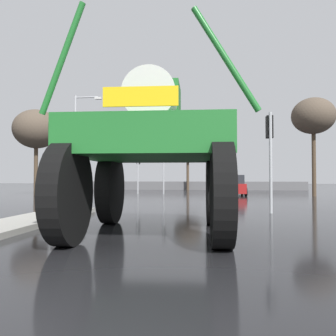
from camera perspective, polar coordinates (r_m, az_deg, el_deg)
ground_plane at (r=20.42m, az=0.93°, el=-5.26°), size 120.00×120.00×0.00m
oversize_sprayer at (r=8.37m, az=-2.24°, el=2.67°), size 4.19×5.46×4.67m
sedan_ahead at (r=27.01m, az=10.38°, el=-2.83°), size 1.89×4.10×1.52m
traffic_signal_near_left at (r=14.88m, az=-18.24°, el=3.59°), size 0.24×0.54×3.61m
traffic_signal_near_right at (r=13.74m, az=16.15°, el=4.40°), size 0.24×0.54×3.74m
traffic_signal_far_left at (r=28.79m, az=-0.67°, el=1.31°), size 0.24×0.55×3.79m
traffic_signal_far_right at (r=29.12m, az=-4.83°, el=0.66°), size 0.24×0.55×3.36m
streetlight_far_left at (r=27.46m, az=-14.45°, el=4.57°), size 2.12×0.24×7.53m
bare_tree_left at (r=27.60m, az=-20.54°, el=5.88°), size 3.33×3.33×6.29m
bare_tree_right at (r=27.23m, az=22.47°, el=7.70°), size 3.02×3.02×6.98m
bare_tree_far_center at (r=37.66m, az=3.21°, el=3.11°), size 3.03×3.03×5.71m
roadside_barrier at (r=38.21m, az=3.50°, el=-2.88°), size 24.74×0.24×0.90m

